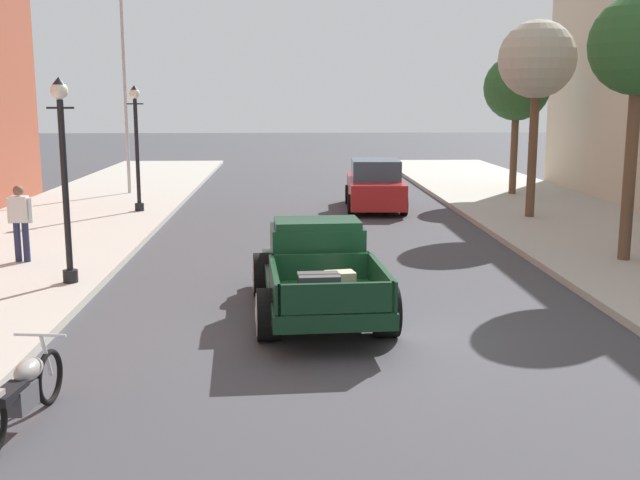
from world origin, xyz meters
TOP-DOWN VIEW (x-y plane):
  - ground_plane at (0.00, 0.00)m, footprint 140.00×140.00m
  - hotrod_truck_dark_green at (-0.41, 1.52)m, footprint 2.38×5.01m
  - motorcycle_parked at (-3.85, -3.21)m, footprint 0.62×2.11m
  - car_background_red at (1.97, 13.63)m, footprint 2.02×4.38m
  - pedestrian_sidewalk_left at (-6.61, 5.07)m, footprint 0.53×0.22m
  - street_lamp_near at (-5.06, 3.13)m, footprint 0.50×0.32m
  - street_lamp_far at (-5.52, 12.58)m, footprint 0.50×0.32m
  - flagpole at (-6.54, 17.27)m, footprint 1.74×0.16m
  - street_tree_nearest at (6.43, 4.77)m, footprint 2.09×2.09m
  - street_tree_second at (6.28, 10.95)m, footprint 2.23×2.23m
  - street_tree_third at (7.36, 16.43)m, footprint 2.37×2.37m

SIDE VIEW (x-z plane):
  - ground_plane at x=0.00m, z-range 0.00..0.00m
  - motorcycle_parked at x=-3.85m, z-range -0.02..0.91m
  - hotrod_truck_dark_green at x=-0.41m, z-range -0.04..1.54m
  - car_background_red at x=1.97m, z-range -0.06..1.59m
  - pedestrian_sidewalk_left at x=-6.61m, z-range 0.26..1.91m
  - street_lamp_near at x=-5.06m, z-range 0.46..4.31m
  - street_lamp_far at x=-5.52m, z-range 0.46..4.31m
  - street_tree_third at x=7.36m, z-range 1.44..6.46m
  - street_tree_nearest at x=6.43m, z-range 1.83..7.43m
  - street_tree_second at x=6.28m, z-range 1.81..7.49m
  - flagpole at x=-6.54m, z-range 1.19..10.35m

